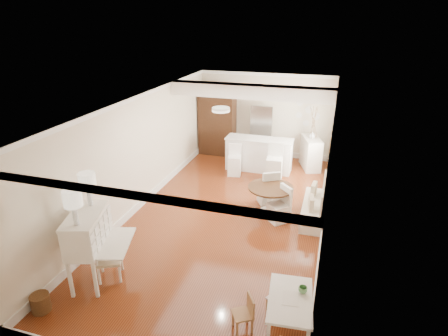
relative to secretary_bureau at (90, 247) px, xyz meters
The scene contains 19 objects.
room 3.92m from the secretary_bureau, 62.00° to the left, with size 9.00×9.04×2.82m.
secretary_bureau is the anchor object (origin of this frame).
gustavian_armchair 0.41m from the secretary_bureau, 25.95° to the left, with size 0.47×0.47×0.81m, color white.
wicker_basket 1.14m from the secretary_bureau, 110.23° to the right, with size 0.31×0.31×0.31m, color #53331A.
kids_table 3.62m from the secretary_bureau, ahead, with size 0.66×1.10×0.55m, color white.
kids_chair_a 2.97m from the secretary_bureau, ahead, with size 0.30×0.30×0.62m, color #A27449.
kids_chair_b 3.38m from the secretary_bureau, ahead, with size 0.25×0.25×0.52m, color tan.
banquette 5.05m from the secretary_bureau, 43.04° to the left, with size 0.52×1.60×0.98m, color silver.
dining_table 4.28m from the secretary_bureau, 51.46° to the left, with size 1.08×1.08×0.74m, color #4C2D18.
slip_chair_near 4.25m from the secretary_bureau, 46.69° to the left, with size 0.41×0.43×0.87m, color white.
slip_chair_far 4.64m from the secretary_bureau, 57.19° to the left, with size 0.45×0.47×0.95m, color silver.
breakfast_counter 6.31m from the secretary_bureau, 73.42° to the left, with size 2.05×0.65×1.03m, color white.
bar_stool_left 5.57m from the secretary_bureau, 77.70° to the left, with size 0.38×0.38×0.95m, color white.
bar_stool_right 5.88m from the secretary_bureau, 65.88° to the left, with size 0.45×0.45×1.11m, color silver.
pantry_cabinet 7.14m from the secretary_bureau, 89.20° to the left, with size 1.20×0.60×2.30m, color #381E11.
fridge 7.38m from the secretary_bureau, 74.26° to the left, with size 0.75×0.65×1.80m, color silver.
sideboard 7.48m from the secretary_bureau, 63.60° to the left, with size 0.46×1.03×0.98m, color silver.
pencil_cup 3.76m from the secretary_bureau, ahead, with size 0.14×0.14×0.11m, color #5C9F5F.
branch_vase 7.50m from the secretary_bureau, 63.73° to the left, with size 0.19×0.19×0.20m, color white.
Camera 1 is at (2.25, -7.63, 4.54)m, focal length 30.00 mm.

